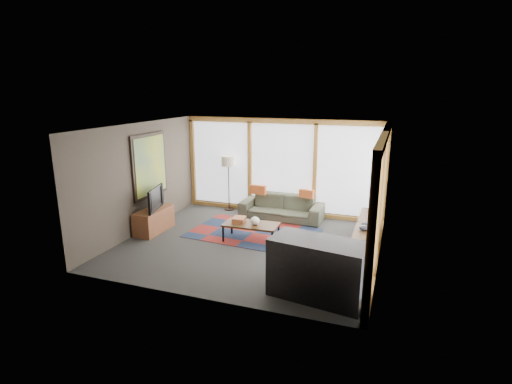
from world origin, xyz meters
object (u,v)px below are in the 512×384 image
(tv_console, at_px, (154,220))
(bar_counter, at_px, (318,269))
(floor_lamp, at_px, (229,183))
(coffee_table, at_px, (251,232))
(television, at_px, (152,199))
(sofa, at_px, (282,207))
(bookshelf, at_px, (366,235))

(tv_console, xyz_separation_m, bar_counter, (4.34, -1.77, 0.22))
(floor_lamp, xyz_separation_m, bar_counter, (3.35, -4.03, -0.28))
(coffee_table, distance_m, television, 2.51)
(coffee_table, height_order, bar_counter, bar_counter)
(bar_counter, bearing_deg, floor_lamp, 138.64)
(floor_lamp, bearing_deg, television, -113.06)
(bar_counter, bearing_deg, coffee_table, 142.90)
(tv_console, xyz_separation_m, television, (0.01, -0.03, 0.55))
(floor_lamp, relative_size, coffee_table, 1.26)
(sofa, bearing_deg, bookshelf, -28.10)
(coffee_table, xyz_separation_m, bar_counter, (1.91, -1.98, 0.29))
(tv_console, bearing_deg, bar_counter, -22.21)
(coffee_table, bearing_deg, bookshelf, 11.74)
(floor_lamp, height_order, bar_counter, floor_lamp)
(television, height_order, bar_counter, television)
(sofa, relative_size, tv_console, 1.93)
(bookshelf, bearing_deg, television, -171.16)
(floor_lamp, xyz_separation_m, tv_console, (-0.99, -2.26, -0.49))
(bookshelf, xyz_separation_m, tv_console, (-4.90, -0.73, 0.00))
(tv_console, bearing_deg, coffee_table, 5.02)
(television, bearing_deg, sofa, -67.09)
(floor_lamp, distance_m, television, 2.50)
(tv_console, bearing_deg, sofa, 36.85)
(sofa, xyz_separation_m, coffee_table, (-0.21, -1.76, -0.11))
(sofa, distance_m, tv_console, 3.29)
(bookshelf, bearing_deg, sofa, 151.27)
(floor_lamp, relative_size, bar_counter, 0.99)
(sofa, bearing_deg, television, -141.97)
(floor_lamp, height_order, coffee_table, floor_lamp)
(coffee_table, relative_size, television, 1.29)
(tv_console, height_order, television, television)
(sofa, relative_size, bookshelf, 0.97)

